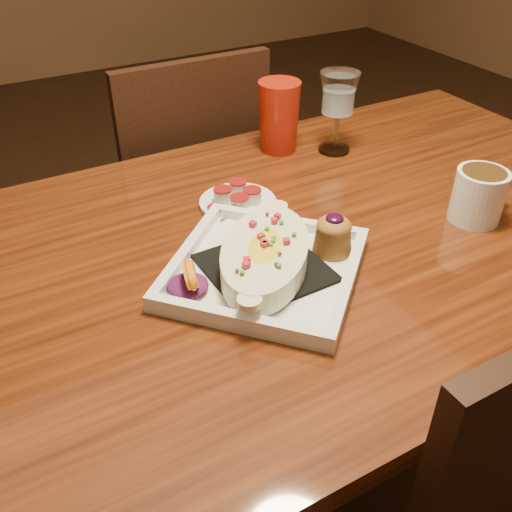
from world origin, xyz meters
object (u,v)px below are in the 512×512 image
table (308,273)px  plate (269,259)px  chair_far (184,197)px  red_tumbler (279,117)px  coffee_mug (480,193)px  saucer (238,201)px  goblet (338,98)px

table → plate: (-0.13, -0.07, 0.13)m
chair_far → plate: (-0.13, -0.70, 0.27)m
plate → red_tumbler: (0.26, 0.40, 0.05)m
coffee_mug → saucer: 0.46m
chair_far → goblet: (0.24, -0.37, 0.37)m
goblet → plate: bearing=-138.0°
chair_far → coffee_mug: bearing=111.8°
table → red_tumbler: 0.40m
table → chair_far: size_ratio=1.61×
chair_far → coffee_mug: chair_far is taller
red_tumbler → plate: bearing=-122.9°
red_tumbler → coffee_mug: bearing=-69.2°
plate → saucer: 0.23m
chair_far → saucer: 0.55m
coffee_mug → saucer: (-0.37, 0.26, -0.04)m
red_tumbler → table: bearing=-111.3°
goblet → red_tumbler: 0.14m
goblet → chair_far: bearing=122.9°
table → red_tumbler: size_ratio=9.36×
table → saucer: bearing=117.4°
chair_far → plate: size_ratio=2.24×
goblet → saucer: goblet is taller
red_tumbler → saucer: bearing=-137.8°
chair_far → table: bearing=90.0°
goblet → saucer: size_ratio=1.21×
table → plate: 0.20m
table → plate: bearing=-150.9°
table → saucer: (-0.08, 0.15, 0.11)m
plate → saucer: bearing=32.6°
goblet → red_tumbler: bearing=147.3°
plate → red_tumbler: 0.48m
goblet → red_tumbler: size_ratio=1.14×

